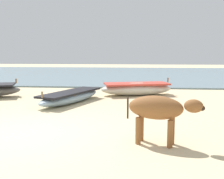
% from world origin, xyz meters
% --- Properties ---
extents(ground, '(80.00, 80.00, 0.00)m').
position_xyz_m(ground, '(0.00, 0.00, 0.00)').
color(ground, beige).
extents(sea_water, '(60.00, 20.00, 0.08)m').
position_xyz_m(sea_water, '(0.00, 18.29, 0.04)').
color(sea_water, slate).
rests_on(sea_water, ground).
extents(fishing_boat_3, '(3.34, 1.93, 0.75)m').
position_xyz_m(fishing_boat_3, '(2.50, 6.11, 0.30)').
color(fishing_boat_3, beige).
rests_on(fishing_boat_3, ground).
extents(fishing_boat_4, '(2.02, 3.54, 0.62)m').
position_xyz_m(fishing_boat_4, '(0.09, 4.02, 0.23)').
color(fishing_boat_4, '#8CA5B7').
rests_on(fishing_boat_4, ground).
extents(cow_adult_brown, '(1.51, 0.71, 0.99)m').
position_xyz_m(cow_adult_brown, '(2.98, -0.38, 0.71)').
color(cow_adult_brown, brown).
rests_on(cow_adult_brown, ground).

